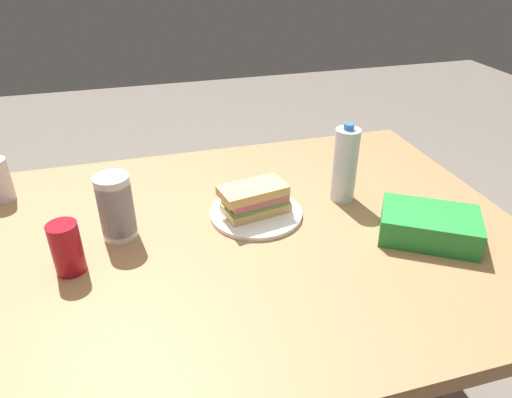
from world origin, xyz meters
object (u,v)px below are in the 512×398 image
object	(u,v)px
soda_can_red	(67,248)
plastic_cup_stack	(116,207)
dining_table	(224,265)
water_bottle_tall	(345,165)
paper_plate	(256,213)
sandwich	(255,199)
chip_bag	(429,226)

from	to	relation	value
soda_can_red	plastic_cup_stack	xyz separation A→B (m)	(-0.11, -0.11, 0.02)
dining_table	water_bottle_tall	xyz separation A→B (m)	(-0.36, -0.09, 0.20)
paper_plate	soda_can_red	size ratio (longest dim) A/B	2.01
paper_plate	water_bottle_tall	distance (m)	0.28
sandwich	chip_bag	world-z (taller)	sandwich
paper_plate	soda_can_red	xyz separation A→B (m)	(0.46, 0.11, 0.06)
dining_table	sandwich	bearing A→B (deg)	-145.69
soda_can_red	water_bottle_tall	xyz separation A→B (m)	(-0.72, -0.13, 0.04)
chip_bag	paper_plate	bearing A→B (deg)	-177.45
sandwich	soda_can_red	bearing A→B (deg)	13.19
dining_table	plastic_cup_stack	size ratio (longest dim) A/B	9.10
chip_bag	sandwich	bearing A→B (deg)	-176.94
chip_bag	dining_table	bearing A→B (deg)	-164.32
chip_bag	water_bottle_tall	size ratio (longest dim) A/B	1.03
sandwich	plastic_cup_stack	xyz separation A→B (m)	(0.35, -0.00, 0.03)
soda_can_red	chip_bag	size ratio (longest dim) A/B	0.53
dining_table	plastic_cup_stack	distance (m)	0.31
sandwich	soda_can_red	size ratio (longest dim) A/B	1.60
sandwich	water_bottle_tall	world-z (taller)	water_bottle_tall
sandwich	plastic_cup_stack	size ratio (longest dim) A/B	1.17
water_bottle_tall	chip_bag	bearing A→B (deg)	117.43
plastic_cup_stack	chip_bag	bearing A→B (deg)	163.87
dining_table	paper_plate	distance (m)	0.16
soda_can_red	water_bottle_tall	world-z (taller)	water_bottle_tall
dining_table	water_bottle_tall	distance (m)	0.42
dining_table	sandwich	xyz separation A→B (m)	(-0.10, -0.07, 0.14)
soda_can_red	chip_bag	bearing A→B (deg)	172.96
water_bottle_tall	plastic_cup_stack	size ratio (longest dim) A/B	1.34
chip_bag	soda_can_red	bearing A→B (deg)	-155.22
paper_plate	soda_can_red	bearing A→B (deg)	13.40
sandwich	soda_can_red	world-z (taller)	soda_can_red
paper_plate	dining_table	bearing A→B (deg)	34.42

